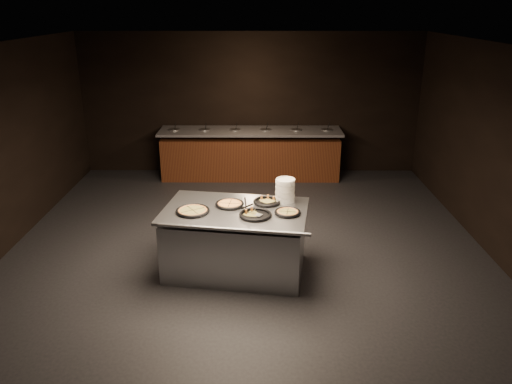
% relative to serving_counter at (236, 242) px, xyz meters
% --- Properties ---
extents(room, '(7.02, 8.02, 2.92)m').
position_rel_serving_counter_xyz_m(room, '(0.14, 0.35, 1.02)').
color(room, black).
rests_on(room, ground).
extents(salad_bar, '(3.70, 0.83, 1.18)m').
position_rel_serving_counter_xyz_m(salad_bar, '(0.14, 3.91, 0.01)').
color(salad_bar, '#5E3016').
rests_on(salad_bar, ground).
extents(serving_counter, '(2.02, 1.46, 0.89)m').
position_rel_serving_counter_xyz_m(serving_counter, '(0.00, 0.00, 0.00)').
color(serving_counter, silver).
rests_on(serving_counter, ground).
extents(plate_stack, '(0.26, 0.26, 0.31)m').
position_rel_serving_counter_xyz_m(plate_stack, '(0.67, 0.30, 0.62)').
color(plate_stack, white).
rests_on(plate_stack, serving_counter).
extents(pan_veggie_whole, '(0.44, 0.44, 0.04)m').
position_rel_serving_counter_xyz_m(pan_veggie_whole, '(-0.54, -0.09, 0.48)').
color(pan_veggie_whole, black).
rests_on(pan_veggie_whole, serving_counter).
extents(pan_cheese_whole, '(0.38, 0.38, 0.04)m').
position_rel_serving_counter_xyz_m(pan_cheese_whole, '(-0.08, 0.14, 0.48)').
color(pan_cheese_whole, black).
rests_on(pan_cheese_whole, serving_counter).
extents(pan_cheese_slices_a, '(0.37, 0.37, 0.04)m').
position_rel_serving_counter_xyz_m(pan_cheese_slices_a, '(0.42, 0.23, 0.48)').
color(pan_cheese_slices_a, black).
rests_on(pan_cheese_slices_a, serving_counter).
extents(pan_cheese_slices_b, '(0.41, 0.41, 0.04)m').
position_rel_serving_counter_xyz_m(pan_cheese_slices_b, '(0.27, -0.21, 0.48)').
color(pan_cheese_slices_b, black).
rests_on(pan_cheese_slices_b, serving_counter).
extents(pan_veggie_slices, '(0.34, 0.34, 0.04)m').
position_rel_serving_counter_xyz_m(pan_veggie_slices, '(0.68, -0.13, 0.48)').
color(pan_veggie_slices, black).
rests_on(pan_veggie_slices, serving_counter).
extents(server_left, '(0.10, 0.31, 0.15)m').
position_rel_serving_counter_xyz_m(server_left, '(0.13, 0.00, 0.54)').
color(server_left, silver).
rests_on(server_left, serving_counter).
extents(server_right, '(0.29, 0.22, 0.16)m').
position_rel_serving_counter_xyz_m(server_right, '(0.20, -0.16, 0.54)').
color(server_right, silver).
rests_on(server_right, serving_counter).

